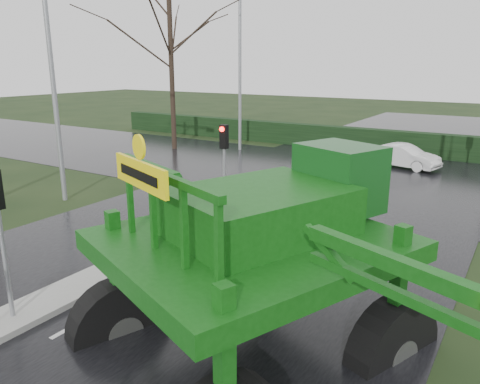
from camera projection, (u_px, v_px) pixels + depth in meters
The scene contains 11 objects.
ground at pixel (89, 319), 10.67m from camera, with size 140.00×140.00×0.00m, color black.
road_main at pixel (286, 208), 18.83m from camera, with size 14.00×80.00×0.02m, color black.
road_cross at pixel (339, 178), 23.72m from camera, with size 80.00×12.00×0.02m, color black.
median_island at pixel (139, 258), 13.77m from camera, with size 1.20×10.00×0.16m, color gray.
hedge_row at pixel (385, 142), 30.05m from camera, with size 44.00×0.90×1.50m, color black.
traffic_signal_mid at pixel (224, 151), 16.76m from camera, with size 0.26×0.33×3.52m.
street_light_left_near at pixel (55, 53), 18.18m from camera, with size 3.85×0.30×10.00m.
street_light_left_far at pixel (244, 57), 29.60m from camera, with size 3.85×0.30×10.00m.
tree_left_far at pixel (170, 38), 29.87m from camera, with size 7.70×7.70×13.26m.
crop_sprayer at pixel (124, 210), 9.71m from camera, with size 9.53×7.61×5.68m.
white_sedan at pixel (402, 168), 26.03m from camera, with size 1.36×3.90×1.28m, color silver.
Camera 1 is at (8.00, -6.21, 5.63)m, focal length 35.00 mm.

